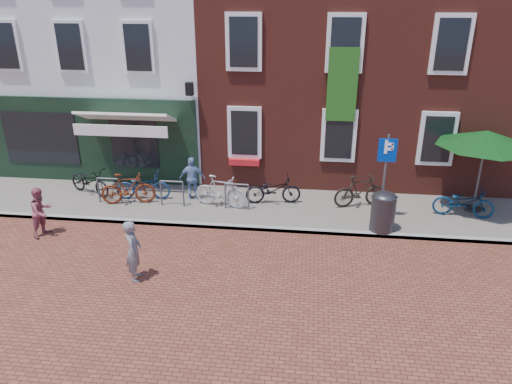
# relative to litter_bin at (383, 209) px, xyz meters

# --- Properties ---
(ground) EXTENTS (80.00, 80.00, 0.00)m
(ground) POSITION_rel_litter_bin_xyz_m (-4.68, -0.30, -0.73)
(ground) COLOR brown
(sidewalk) EXTENTS (24.00, 3.00, 0.10)m
(sidewalk) POSITION_rel_litter_bin_xyz_m (-3.68, 1.20, -0.68)
(sidewalk) COLOR slate
(sidewalk) RESTS_ON ground
(building_stucco) EXTENTS (8.00, 8.00, 9.00)m
(building_stucco) POSITION_rel_litter_bin_xyz_m (-9.68, 6.70, 3.77)
(building_stucco) COLOR silver
(building_stucco) RESTS_ON ground
(building_brick_mid) EXTENTS (6.00, 8.00, 10.00)m
(building_brick_mid) POSITION_rel_litter_bin_xyz_m (-2.68, 6.70, 4.27)
(building_brick_mid) COLOR maroon
(building_brick_mid) RESTS_ON ground
(building_brick_right) EXTENTS (6.00, 8.00, 10.00)m
(building_brick_right) POSITION_rel_litter_bin_xyz_m (3.32, 6.70, 4.27)
(building_brick_right) COLOR maroon
(building_brick_right) RESTS_ON ground
(litter_bin) EXTENTS (0.66, 0.66, 1.21)m
(litter_bin) POSITION_rel_litter_bin_xyz_m (0.00, 0.00, 0.00)
(litter_bin) COLOR #313033
(litter_bin) RESTS_ON sidewalk
(parking_sign) EXTENTS (0.50, 0.08, 2.54)m
(parking_sign) POSITION_rel_litter_bin_xyz_m (0.04, 0.67, 1.07)
(parking_sign) COLOR #4C4C4F
(parking_sign) RESTS_ON sidewalk
(parasol) EXTENTS (2.79, 2.79, 2.57)m
(parasol) POSITION_rel_litter_bin_xyz_m (2.92, 1.67, 1.70)
(parasol) COLOR #4C4C4F
(parasol) RESTS_ON sidewalk
(woman) EXTENTS (0.47, 0.61, 1.49)m
(woman) POSITION_rel_litter_bin_xyz_m (-5.95, -3.02, 0.02)
(woman) COLOR slate
(woman) RESTS_ON ground
(boy) EXTENTS (0.70, 0.80, 1.39)m
(boy) POSITION_rel_litter_bin_xyz_m (-9.21, -1.19, -0.03)
(boy) COLOR #9D4C5A
(boy) RESTS_ON ground
(cafe_person) EXTENTS (0.84, 0.44, 1.38)m
(cafe_person) POSITION_rel_litter_bin_xyz_m (-5.68, 1.51, 0.06)
(cafe_person) COLOR #7490BD
(cafe_person) RESTS_ON sidewalk
(bicycle_0) EXTENTS (1.79, 1.26, 0.89)m
(bicycle_0) POSITION_rel_litter_bin_xyz_m (-9.09, 1.49, -0.18)
(bicycle_0) COLOR black
(bicycle_0) RESTS_ON sidewalk
(bicycle_1) EXTENTS (1.71, 0.82, 0.99)m
(bicycle_1) POSITION_rel_litter_bin_xyz_m (-7.57, 0.91, -0.13)
(bicycle_1) COLOR #5A200D
(bicycle_1) RESTS_ON sidewalk
(bicycle_2) EXTENTS (1.76, 0.78, 0.89)m
(bicycle_2) POSITION_rel_litter_bin_xyz_m (-7.24, 1.31, -0.18)
(bicycle_2) COLOR navy
(bicycle_2) RESTS_ON sidewalk
(bicycle_3) EXTENTS (1.71, 0.79, 0.99)m
(bicycle_3) POSITION_rel_litter_bin_xyz_m (-4.70, 1.03, -0.13)
(bicycle_3) COLOR #9D9D9F
(bicycle_3) RESTS_ON sidewalk
(bicycle_4) EXTENTS (1.78, 0.86, 0.89)m
(bicycle_4) POSITION_rel_litter_bin_xyz_m (-3.13, 1.48, -0.18)
(bicycle_4) COLOR black
(bicycle_4) RESTS_ON sidewalk
(bicycle_5) EXTENTS (1.71, 0.96, 0.99)m
(bicycle_5) POSITION_rel_litter_bin_xyz_m (-0.49, 1.55, -0.13)
(bicycle_5) COLOR black
(bicycle_5) RESTS_ON sidewalk
(bicycle_6) EXTENTS (1.76, 0.79, 0.89)m
(bicycle_6) POSITION_rel_litter_bin_xyz_m (2.45, 1.17, -0.18)
(bicycle_6) COLOR #082848
(bicycle_6) RESTS_ON sidewalk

